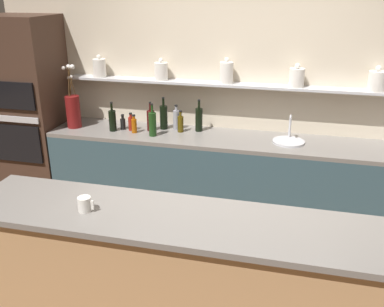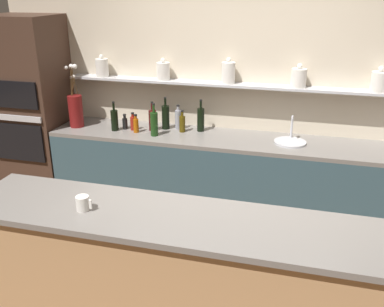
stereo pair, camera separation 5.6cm
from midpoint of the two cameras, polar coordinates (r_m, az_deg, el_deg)
The scene contains 18 objects.
ground_plane at distance 3.65m, azimuth 1.26°, elevation -18.28°, with size 12.00×12.00×0.00m, color brown.
back_wall_unit at distance 4.50m, azimuth 5.88°, elevation 8.15°, with size 5.20×0.28×2.60m.
back_counter_unit at distance 4.45m, azimuth 3.71°, elevation -3.43°, with size 3.58×0.62×0.92m.
island_counter at distance 2.91m, azimuth -1.13°, elevation -17.28°, with size 2.88×0.61×1.02m.
oven_tower at distance 5.06m, azimuth -21.08°, elevation 5.10°, with size 0.70×0.64×2.06m.
flower_vase at distance 4.71m, azimuth -15.90°, elevation 5.67°, with size 0.16×0.16×0.68m.
sink_fixture at distance 4.23m, azimuth 12.39°, elevation 1.75°, with size 0.31×0.31×0.25m.
bottle_wine_0 at distance 4.47m, azimuth -5.89°, elevation 4.45°, with size 0.08×0.08×0.31m.
bottle_sauce_1 at distance 4.43m, azimuth -8.08°, elevation 3.76°, with size 0.05×0.05×0.19m.
bottle_sauce_2 at distance 4.56m, azimuth -9.54°, elevation 4.00°, with size 0.05×0.05×0.16m.
bottle_wine_3 at distance 4.51m, azimuth -4.15°, elevation 4.88°, with size 0.08×0.08×0.34m.
bottle_wine_4 at distance 4.42m, azimuth 0.56°, elevation 4.60°, with size 0.07×0.07×0.34m.
bottle_oil_5 at distance 4.41m, azimuth -1.91°, elevation 4.03°, with size 0.06×0.06×0.23m.
bottle_wine_6 at distance 4.52m, azimuth -10.91°, elevation 4.38°, with size 0.07×0.07×0.31m.
bottle_spirit_7 at distance 4.49m, azimuth -2.46°, elevation 4.60°, with size 0.07×0.07×0.26m.
bottle_sauce_8 at distance 4.51m, azimuth -8.48°, elevation 4.04°, with size 0.06×0.06×0.19m.
bottle_wine_9 at distance 4.30m, azimuth -5.66°, elevation 3.97°, with size 0.08×0.08×0.33m.
coffee_mug at distance 2.77m, azimuth -14.68°, elevation -6.55°, with size 0.10×0.08×0.09m.
Camera 1 is at (0.57, -2.75, 2.34)m, focal length 40.00 mm.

